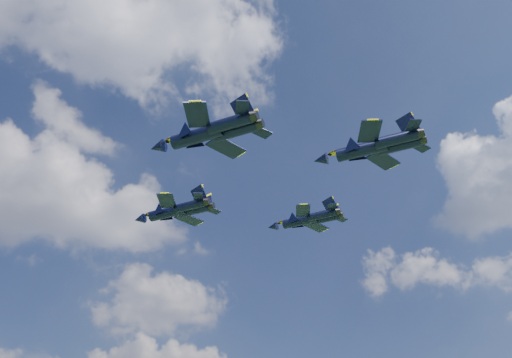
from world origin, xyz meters
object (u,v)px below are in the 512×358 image
object	(u,v)px
jet_right	(298,221)
jet_slot	(358,150)
jet_lead	(165,213)
jet_left	(194,136)

from	to	relation	value
jet_right	jet_slot	world-z (taller)	jet_slot
jet_lead	jet_left	world-z (taller)	jet_left
jet_left	jet_right	bearing A→B (deg)	-4.22
jet_lead	jet_left	size ratio (longest dim) A/B	0.87
jet_left	jet_slot	bearing A→B (deg)	-50.01
jet_lead	jet_left	bearing A→B (deg)	-137.30
jet_right	jet_slot	xyz separation A→B (m)	(0.27, -23.50, 0.03)
jet_lead	jet_right	world-z (taller)	jet_right
jet_lead	jet_slot	bearing A→B (deg)	-89.36
jet_left	jet_right	distance (m)	32.80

